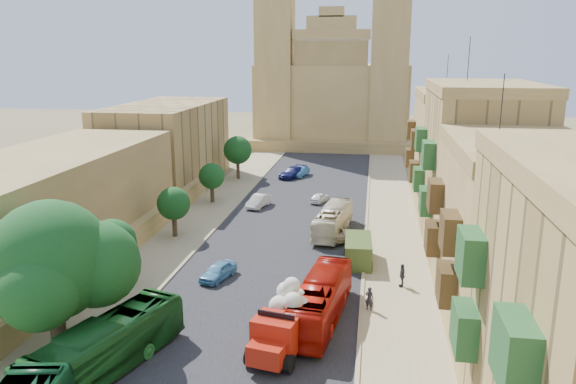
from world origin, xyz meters
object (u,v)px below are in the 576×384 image
(street_tree_d, at_px, (238,150))
(pedestrian_a, at_px, (369,299))
(street_tree_a, at_px, (112,244))
(bus_red_east, at_px, (320,300))
(car_blue_b, at_px, (300,172))
(bus_cream_east, at_px, (333,220))
(car_white_b, at_px, (320,198))
(street_tree_c, at_px, (212,176))
(car_white_a, at_px, (259,201))
(red_truck, at_px, (286,320))
(car_cream, at_px, (332,231))
(church, at_px, (333,91))
(ficus_tree, at_px, (53,264))
(car_dkblue, at_px, (293,172))
(pedestrian_c, at_px, (402,275))
(car_blue_a, at_px, (218,271))
(bus_green_north, at_px, (105,347))
(olive_pickup, at_px, (358,251))
(street_tree_b, at_px, (174,204))

(street_tree_d, xyz_separation_m, pedestrian_a, (17.50, -36.38, -2.98))
(street_tree_a, bearing_deg, pedestrian_a, -1.26)
(bus_red_east, xyz_separation_m, car_blue_b, (-6.65, 41.10, -0.76))
(bus_cream_east, xyz_separation_m, car_white_b, (-2.25, 10.74, -0.72))
(street_tree_c, bearing_deg, street_tree_a, -90.00)
(bus_red_east, bearing_deg, car_white_a, -63.35)
(car_white_a, bearing_deg, pedestrian_a, -49.42)
(red_truck, distance_m, car_cream, 19.37)
(bus_red_east, relative_size, car_blue_b, 2.64)
(church, xyz_separation_m, ficus_tree, (-9.42, -74.61, -4.44))
(car_dkblue, bearing_deg, ficus_tree, -73.31)
(ficus_tree, xyz_separation_m, pedestrian_c, (19.15, 11.71, -4.22))
(car_blue_a, bearing_deg, bus_cream_east, 75.13)
(street_tree_d, height_order, car_blue_b, street_tree_d)
(church, relative_size, street_tree_a, 7.05)
(bus_green_north, xyz_separation_m, bus_red_east, (10.38, 7.38, -0.05))
(bus_green_north, bearing_deg, pedestrian_a, 52.77)
(olive_pickup, distance_m, car_cream, 6.06)
(car_white_b, distance_m, pedestrian_c, 23.42)
(street_tree_b, bearing_deg, street_tree_c, 90.00)
(red_truck, relative_size, bus_red_east, 0.69)
(street_tree_d, xyz_separation_m, car_cream, (14.03, -22.47, -3.10))
(olive_pickup, relative_size, pedestrian_c, 2.82)
(bus_red_east, distance_m, bus_cream_east, 17.38)
(red_truck, height_order, car_blue_a, red_truck)
(bus_cream_east, height_order, pedestrian_c, bus_cream_east)
(church, height_order, car_white_b, church)
(ficus_tree, xyz_separation_m, car_blue_b, (7.29, 46.71, -4.46))
(bus_cream_east, xyz_separation_m, pedestrian_a, (3.50, -15.37, -0.47))
(bus_red_east, bearing_deg, car_blue_b, -73.96)
(pedestrian_c, bearing_deg, car_white_b, -165.87)
(olive_pickup, distance_m, pedestrian_c, 5.37)
(street_tree_c, distance_m, car_white_a, 6.03)
(ficus_tree, distance_m, car_dkblue, 46.31)
(olive_pickup, distance_m, bus_cream_east, 7.43)
(street_tree_d, xyz_separation_m, bus_green_north, (4.14, -45.76, -2.35))
(church, distance_m, olive_pickup, 59.59)
(bus_cream_east, distance_m, car_white_b, 11.00)
(olive_pickup, bearing_deg, car_dkblue, 107.82)
(red_truck, bearing_deg, olive_pickup, 75.39)
(olive_pickup, bearing_deg, pedestrian_a, -83.20)
(street_tree_a, height_order, car_dkblue, street_tree_a)
(car_dkblue, bearing_deg, street_tree_a, -75.82)
(car_white_b, bearing_deg, church, -68.75)
(car_white_a, height_order, car_cream, car_cream)
(street_tree_c, height_order, bus_red_east, street_tree_c)
(bus_cream_east, distance_m, car_blue_b, 24.52)
(car_white_b, xyz_separation_m, pedestrian_a, (5.75, -26.11, 0.25))
(church, height_order, olive_pickup, church)
(street_tree_a, distance_m, pedestrian_a, 17.70)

